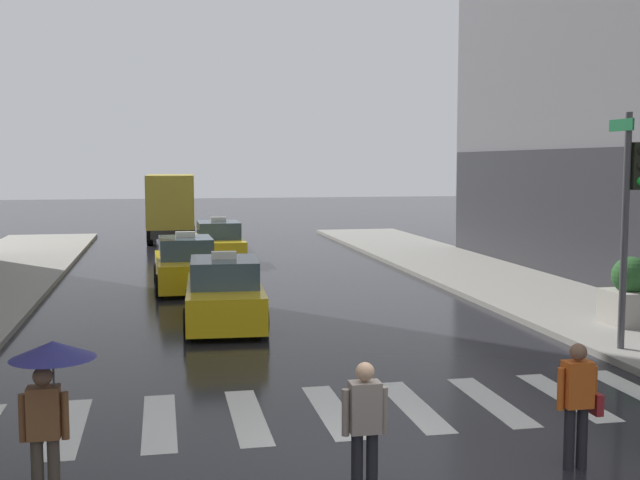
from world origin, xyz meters
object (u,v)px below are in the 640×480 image
at_px(traffic_light_pole, 631,197).
at_px(pedestrian_with_handbag, 578,398).
at_px(taxi_second, 186,266).
at_px(pedestrian_plain_coat, 365,422).
at_px(box_truck, 171,205).
at_px(taxi_lead, 224,295).
at_px(planter_near_corner, 630,294).
at_px(pedestrian_with_umbrella, 50,378).
at_px(taxi_third, 218,244).

xyz_separation_m(traffic_light_pole, pedestrian_with_handbag, (-4.09, -5.39, -2.32)).
bearing_deg(taxi_second, pedestrian_plain_coat, -84.58).
relative_size(taxi_second, box_truck, 0.60).
xyz_separation_m(taxi_lead, box_truck, (-0.99, 20.97, 1.13)).
bearing_deg(planter_near_corner, taxi_second, 140.19).
distance_m(taxi_lead, pedestrian_with_umbrella, 10.48).
distance_m(taxi_second, box_truck, 15.21).
xyz_separation_m(traffic_light_pole, box_truck, (-8.81, 25.78, -1.41)).
bearing_deg(taxi_lead, pedestrian_with_handbag, -69.94).
distance_m(taxi_lead, pedestrian_plain_coat, 10.63).
bearing_deg(pedestrian_plain_coat, taxi_lead, 94.32).
xyz_separation_m(box_truck, pedestrian_with_handbag, (4.72, -31.17, -0.92)).
relative_size(box_truck, pedestrian_plain_coat, 4.60).
bearing_deg(pedestrian_with_handbag, traffic_light_pole, 52.79).
bearing_deg(planter_near_corner, traffic_light_pole, -124.28).
bearing_deg(box_truck, pedestrian_plain_coat, -86.75).
bearing_deg(pedestrian_with_umbrella, box_truck, 86.76).
bearing_deg(box_truck, planter_near_corner, -66.36).
distance_m(taxi_second, pedestrian_with_umbrella, 16.02).
relative_size(taxi_lead, taxi_third, 1.01).
height_order(taxi_second, pedestrian_with_handbag, taxi_second).
relative_size(traffic_light_pole, taxi_third, 1.05).
height_order(pedestrian_with_umbrella, planter_near_corner, pedestrian_with_umbrella).
height_order(taxi_lead, box_truck, box_truck).
xyz_separation_m(taxi_second, pedestrian_with_umbrella, (-1.99, -15.88, 0.79)).
bearing_deg(pedestrian_plain_coat, taxi_second, 95.42).
relative_size(box_truck, pedestrian_with_handbag, 4.60).
height_order(taxi_second, box_truck, box_truck).
height_order(traffic_light_pole, box_truck, traffic_light_pole).
relative_size(traffic_light_pole, pedestrian_with_handbag, 2.91).
bearing_deg(taxi_second, taxi_third, 77.11).
relative_size(taxi_third, pedestrian_with_handbag, 2.76).
bearing_deg(planter_near_corner, pedestrian_plain_coat, -136.82).
height_order(traffic_light_pole, taxi_lead, traffic_light_pole).
distance_m(traffic_light_pole, pedestrian_with_umbrella, 11.94).
xyz_separation_m(pedestrian_plain_coat, planter_near_corner, (8.53, 8.00, -0.07)).
height_order(taxi_lead, pedestrian_with_handbag, taxi_lead).
relative_size(traffic_light_pole, pedestrian_with_umbrella, 2.47).
xyz_separation_m(pedestrian_with_handbag, planter_near_corner, (5.60, 7.60, -0.06)).
relative_size(taxi_lead, pedestrian_with_umbrella, 2.38).
height_order(box_truck, pedestrian_plain_coat, box_truck).
relative_size(pedestrian_with_umbrella, planter_near_corner, 1.21).
relative_size(traffic_light_pole, taxi_lead, 1.04).
bearing_deg(pedestrian_with_handbag, planter_near_corner, 53.62).
distance_m(taxi_lead, taxi_third, 12.32).
xyz_separation_m(taxi_third, pedestrian_with_handbag, (2.99, -22.50, 0.21)).
bearing_deg(traffic_light_pole, taxi_second, 128.93).
height_order(traffic_light_pole, taxi_second, traffic_light_pole).
height_order(taxi_second, pedestrian_with_umbrella, pedestrian_with_umbrella).
bearing_deg(pedestrian_plain_coat, box_truck, 93.25).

